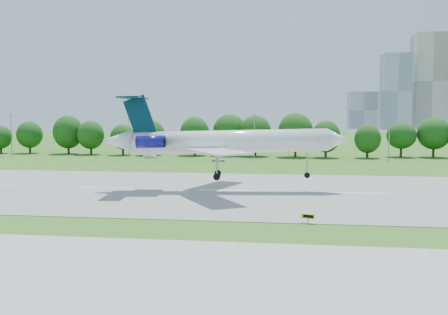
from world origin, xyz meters
TOP-DOWN VIEW (x-y plane):
  - ground at (0.00, 0.00)m, footprint 600.00×600.00m
  - runway at (0.00, 25.00)m, footprint 400.00×45.00m
  - taxiway at (0.00, -18.00)m, footprint 400.00×23.00m
  - tree_line at (0.00, 92.00)m, footprint 288.40×8.40m
  - light_poles at (-2.50, 82.00)m, footprint 175.90×0.25m
  - skyline at (100.16, 390.61)m, footprint 127.00×52.00m
  - airliner at (-21.45, 24.79)m, footprint 38.21×27.71m
  - taxi_sign_left at (-8.24, 2.84)m, footprint 1.52×0.60m
  - service_vehicle_a at (-48.88, 81.68)m, footprint 3.84×1.78m
  - service_vehicle_b at (-28.69, 74.16)m, footprint 3.65×1.82m

SIDE VIEW (x-z plane):
  - ground at x=0.00m, z-range 0.00..0.00m
  - runway at x=0.00m, z-range 0.00..0.08m
  - taxiway at x=0.00m, z-range 0.00..0.08m
  - service_vehicle_b at x=-28.69m, z-range 0.00..1.19m
  - service_vehicle_a at x=-48.88m, z-range 0.00..1.22m
  - taxi_sign_left at x=-8.24m, z-range 0.26..1.33m
  - tree_line at x=0.00m, z-range 0.99..11.39m
  - light_poles at x=-2.50m, z-range 0.24..12.43m
  - airliner at x=-21.45m, z-range 1.35..14.41m
  - skyline at x=100.16m, z-range -9.54..70.46m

